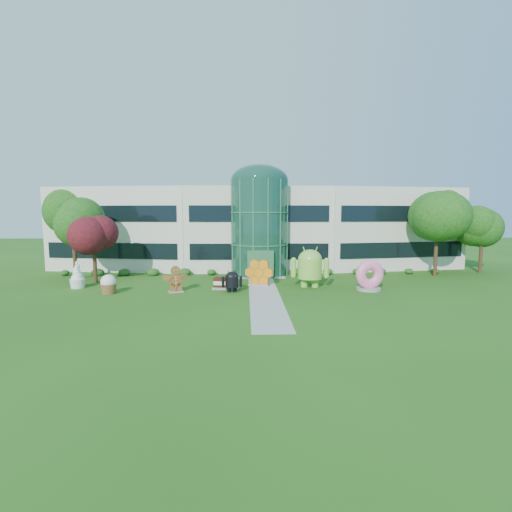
{
  "coord_description": "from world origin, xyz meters",
  "views": [
    {
      "loc": [
        -1.52,
        -27.07,
        6.4
      ],
      "look_at": [
        -0.54,
        6.0,
        2.6
      ],
      "focal_mm": 26.0,
      "sensor_mm": 36.0,
      "label": 1
    }
  ],
  "objects_px": {
    "gingerbread": "(176,279)",
    "android_green": "(310,265)",
    "donut": "(369,275)",
    "android_black": "(232,280)"
  },
  "relations": [
    {
      "from": "gingerbread",
      "to": "android_black",
      "type": "bearing_deg",
      "value": -21.59
    },
    {
      "from": "android_black",
      "to": "gingerbread",
      "type": "bearing_deg",
      "value": 168.62
    },
    {
      "from": "android_green",
      "to": "android_black",
      "type": "bearing_deg",
      "value": -156.28
    },
    {
      "from": "android_green",
      "to": "donut",
      "type": "xyz_separation_m",
      "value": [
        4.72,
        -1.46,
        -0.65
      ]
    },
    {
      "from": "android_green",
      "to": "donut",
      "type": "bearing_deg",
      "value": -8.85
    },
    {
      "from": "android_black",
      "to": "gingerbread",
      "type": "xyz_separation_m",
      "value": [
        -4.59,
        0.1,
        0.09
      ]
    },
    {
      "from": "gingerbread",
      "to": "donut",
      "type": "bearing_deg",
      "value": -19.25
    },
    {
      "from": "android_green",
      "to": "gingerbread",
      "type": "distance_m",
      "value": 11.48
    },
    {
      "from": "android_green",
      "to": "gingerbread",
      "type": "relative_size",
      "value": 1.64
    },
    {
      "from": "gingerbread",
      "to": "android_green",
      "type": "bearing_deg",
      "value": -11.51
    }
  ]
}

